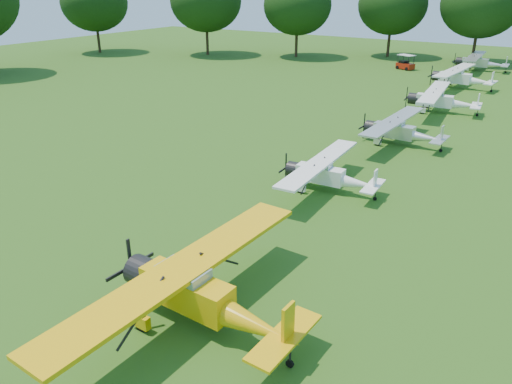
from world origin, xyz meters
TOP-DOWN VIEW (x-y plane):
  - ground at (0.00, 0.00)m, footprint 160.00×160.00m
  - tree_belt at (3.57, 0.16)m, footprint 137.36×130.27m
  - aircraft_2 at (1.71, -12.04)m, footprint 7.60×12.09m
  - aircraft_3 at (0.29, 1.62)m, footprint 5.88×9.36m
  - aircraft_4 at (1.11, 12.52)m, footprint 6.26×9.95m
  - aircraft_5 at (1.17, 24.12)m, footprint 6.71×10.68m
  - aircraft_6 at (0.28, 36.57)m, footprint 7.08×11.28m
  - aircraft_7 at (-0.06, 50.02)m, footprint 6.85×10.90m
  - golf_cart at (-8.72, 45.91)m, footprint 2.60×2.11m

SIDE VIEW (x-z plane):
  - ground at x=0.00m, z-range 0.00..0.00m
  - golf_cart at x=-8.72m, z-range -0.32..1.62m
  - aircraft_3 at x=0.29m, z-range 0.16..2.00m
  - aircraft_4 at x=1.11m, z-range 0.17..2.13m
  - aircraft_5 at x=1.17m, z-range 0.18..2.27m
  - aircraft_7 at x=-0.06m, z-range 0.18..2.33m
  - aircraft_6 at x=0.28m, z-range 0.19..2.41m
  - aircraft_2 at x=1.71m, z-range 0.20..2.59m
  - tree_belt at x=3.57m, z-range 0.77..15.29m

